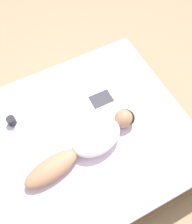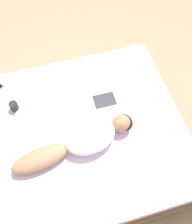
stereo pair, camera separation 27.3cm
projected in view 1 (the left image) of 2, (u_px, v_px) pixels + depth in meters
ground_plane at (84, 152)px, 3.10m from camera, size 12.00×12.00×0.00m
bed at (83, 144)px, 2.88m from camera, size 1.95×2.23×0.51m
person at (89, 142)px, 2.52m from camera, size 0.45×1.27×0.20m
open_magazine at (96, 91)px, 2.92m from camera, size 0.54×0.35×0.01m
coffee_mug at (11, 121)px, 2.68m from camera, size 0.13×0.09×0.09m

